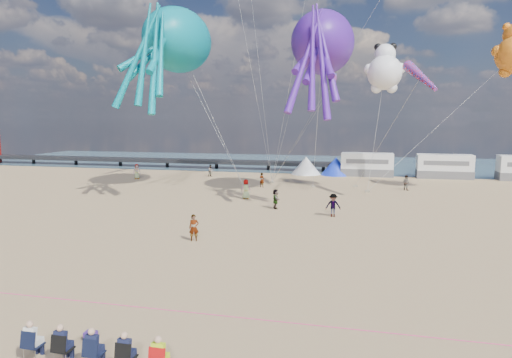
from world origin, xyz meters
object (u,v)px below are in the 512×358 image
Objects in this scene: tent_blue at (336,166)px; tent_white at (306,165)px; beachgoer_2 at (333,205)px; beachgoer_0 at (246,189)px; beachgoer_1 at (211,171)px; sandbag_a at (244,188)px; windsock_mid at (421,77)px; windsock_right at (333,85)px; cooler_purple at (91,336)px; beachgoer_7 at (406,183)px; beachgoer_6 at (137,171)px; windsock_left at (170,39)px; beachgoer_4 at (276,199)px; sandbag_b at (313,187)px; kite_octopus_purple at (323,43)px; beachgoer_5 at (262,180)px; motorhome_0 at (367,165)px; spectator_row at (95,347)px; sandbag_c at (367,191)px; sandbag_d at (356,186)px; motorhome_1 at (444,166)px; standing_person at (194,228)px; kite_octopus_teal at (178,40)px; kite_panda at (385,73)px.

tent_white is at bearing 180.00° from tent_blue.
tent_blue is 26.00m from beachgoer_2.
tent_blue reaches higher than beachgoer_0.
beachgoer_1 is (-11.77, -5.19, -0.44)m from tent_white.
windsock_mid is (16.97, -3.88, 11.06)m from sandbag_a.
beachgoer_1 is 20.64m from windsock_right.
cooler_purple is 33.61m from sandbag_a.
beachgoer_7 is at bearing -43.03° from tent_white.
beachgoer_6 is at bearing -154.59° from tent_white.
tent_white is at bearing -7.86° from beachgoer_7.
windsock_left reaches higher than beachgoer_7.
beachgoer_4 is at bearing 85.36° from cooler_purple.
windsock_mid is at bearing 126.72° from beachgoer_7.
sandbag_b is 0.04× the size of kite_octopus_purple.
sandbag_b is at bearing -146.62° from beachgoer_5.
tent_blue is 2.48× the size of beachgoer_5.
windsock_left is at bearing -153.47° from motorhome_0.
windsock_right is at bearing 72.90° from kite_octopus_purple.
spectator_row is 0.97× the size of windsock_left.
sandbag_d is at bearing 110.07° from sandbag_c.
motorhome_0 is 1.05× the size of windsock_left.
kite_octopus_purple is at bearing 80.63° from cooler_purple.
sandbag_b is 1.00× the size of sandbag_d.
motorhome_1 is at bearing -158.51° from beachgoer_0.
standing_person is at bearing -116.60° from sandbag_c.
motorhome_1 is 29.74m from beachgoer_1.
windsock_right reaches higher than beachgoer_0.
kite_octopus_teal is at bearing 39.63° from beachgoer_4.
kite_octopus_teal is at bearing -158.31° from sandbag_d.
sandbag_a is at bearing 73.75° from standing_person.
beachgoer_0 is at bearing -164.45° from kite_octopus_purple.
kite_octopus_purple reaches higher than standing_person.
kite_octopus_purple is 1.97× the size of windsock_left.
windsock_mid is at bearing 67.87° from spectator_row.
sandbag_b is (5.41, 8.45, -0.83)m from beachgoer_0.
beachgoer_7 is 3.20× the size of sandbag_d.
spectator_row is at bearing -109.99° from kite_panda.
windsock_mid is (6.83, 7.64, 10.26)m from beachgoer_2.
sandbag_b is (2.21, -11.55, -1.09)m from tent_white.
motorhome_0 is 1.65× the size of tent_blue.
kite_octopus_teal reaches higher than cooler_purple.
beachgoer_6 is at bearing 155.42° from kite_octopus_purple.
beachgoer_1 is (-9.09, 29.79, -0.08)m from standing_person.
standing_person is 30.81m from beachgoer_6.
beachgoer_5 is 0.87× the size of beachgoer_6.
beachgoer_2 is 0.14× the size of kite_octopus_teal.
tent_blue is 16.61m from beachgoer_1.
kite_panda reaches higher than windsock_mid.
kite_panda reaches higher than motorhome_1.
windsock_left is at bearing -148.72° from tent_blue.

